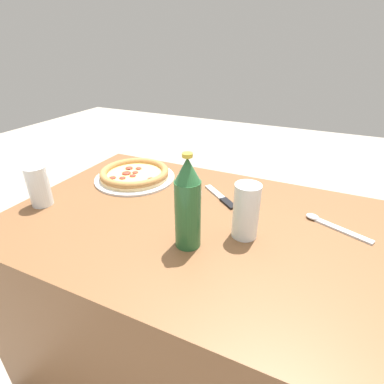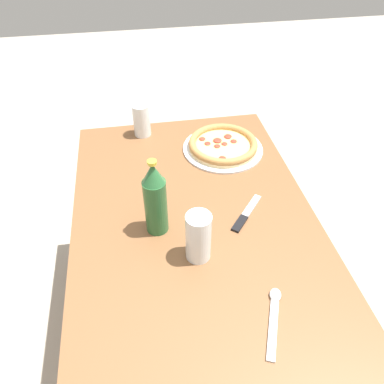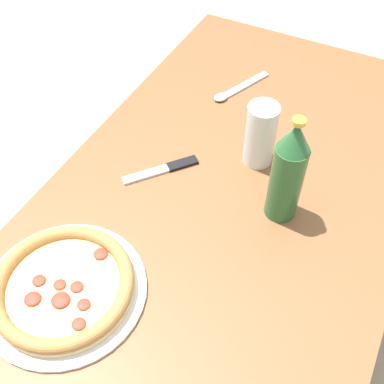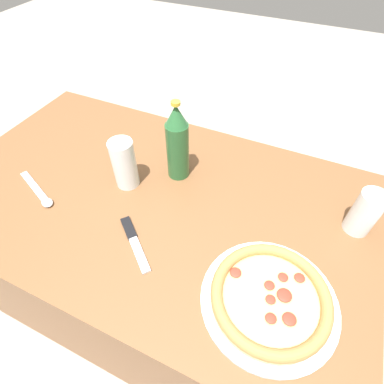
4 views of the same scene
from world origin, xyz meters
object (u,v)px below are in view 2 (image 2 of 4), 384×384
object	(u,v)px
beer_bottle	(155,199)
spoon	(274,313)
glass_orange_juice	(198,239)
knife	(246,214)
pizza_pepperoni	(223,145)
glass_cola	(142,121)

from	to	relation	value
beer_bottle	spoon	bearing A→B (deg)	37.12
glass_orange_juice	knife	size ratio (longest dim) A/B	1.01
pizza_pepperoni	glass_orange_juice	bearing A→B (deg)	-20.94
glass_orange_juice	beer_bottle	xyz separation A→B (m)	(-0.12, -0.10, 0.05)
glass_orange_juice	beer_bottle	distance (m)	0.17
beer_bottle	knife	xyz separation A→B (m)	(-0.01, 0.28, -0.12)
glass_cola	beer_bottle	size ratio (longest dim) A/B	0.52
beer_bottle	knife	distance (m)	0.31
glass_cola	glass_orange_juice	size ratio (longest dim) A/B	0.85
beer_bottle	glass_cola	bearing A→B (deg)	-179.36
glass_orange_juice	spoon	distance (m)	0.27
spoon	knife	bearing A→B (deg)	175.71
glass_cola	spoon	bearing A→B (deg)	16.72
glass_cola	pizza_pepperoni	bearing A→B (deg)	61.48
pizza_pepperoni	glass_orange_juice	size ratio (longest dim) A/B	1.98
pizza_pepperoni	spoon	bearing A→B (deg)	-2.97
glass_cola	beer_bottle	world-z (taller)	beer_bottle
glass_cola	glass_orange_juice	xyz separation A→B (m)	(0.66, 0.11, 0.01)
pizza_pepperoni	spoon	distance (m)	0.71
glass_cola	beer_bottle	distance (m)	0.54
knife	glass_orange_juice	bearing A→B (deg)	-53.60
pizza_pepperoni	knife	xyz separation A→B (m)	(0.36, -0.01, -0.02)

